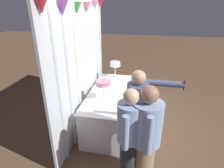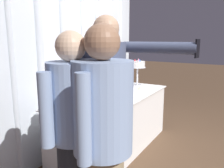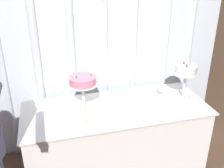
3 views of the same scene
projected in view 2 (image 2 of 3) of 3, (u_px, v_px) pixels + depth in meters
name	position (u px, v px, depth m)	size (l,w,h in m)	color
ground_plane	(120.00, 150.00, 3.22)	(24.00, 24.00, 0.00)	brown
draped_curtain	(80.00, 44.00, 3.23)	(2.97, 0.18, 2.72)	silver
cake_table	(114.00, 123.00, 3.20)	(1.99, 0.81, 0.77)	white
cake_display_nearleft	(97.00, 76.00, 2.80)	(0.31, 0.31, 0.42)	silver
cake_display_nearright	(138.00, 66.00, 3.75)	(0.26, 0.26, 0.44)	silver
wine_glass	(125.00, 82.00, 3.66)	(0.07, 0.07, 0.12)	silver
tealight_far_left	(115.00, 104.00, 2.70)	(0.04, 0.04, 0.04)	beige
tealight_near_left	(139.00, 89.00, 3.49)	(0.04, 0.04, 0.04)	beige
guest_man_pink_jacket	(74.00, 139.00, 1.55)	(0.49, 0.37, 1.58)	#282D38
guest_girl_blue_dress	(108.00, 115.00, 1.77)	(0.44, 0.79, 1.69)	#4C5675
guest_man_dark_suit	(103.00, 143.00, 1.48)	(0.54, 0.42, 1.62)	#9E8966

